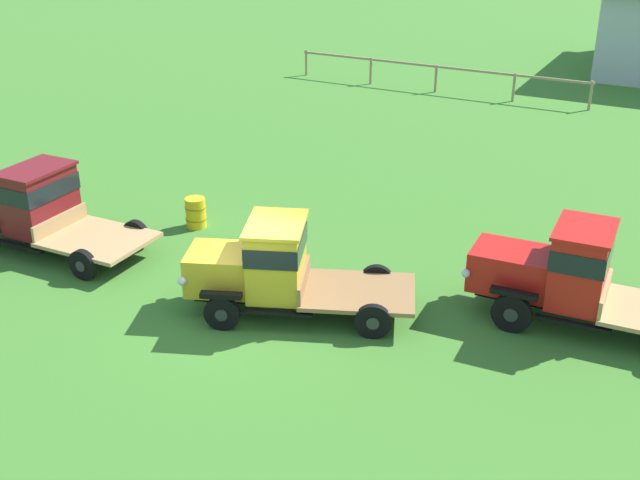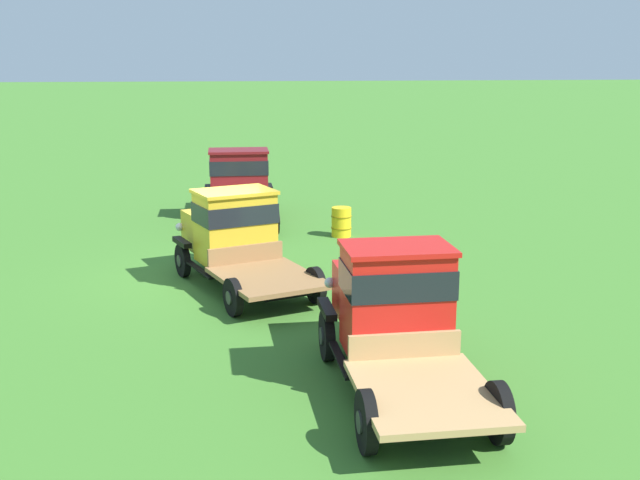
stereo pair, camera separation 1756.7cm
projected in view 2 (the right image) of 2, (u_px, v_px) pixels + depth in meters
The scene contains 5 objects.
ground_plane at pixel (210, 279), 19.18m from camera, with size 240.00×240.00×0.00m, color #3D7528.
vintage_truck_foreground_near at pixel (239, 183), 25.94m from camera, with size 5.45×2.37×2.25m.
vintage_truck_second_in_line at pixel (233, 234), 18.77m from camera, with size 5.50×3.61×2.21m.
vintage_truck_midrow_center at pixel (392, 310), 13.19m from camera, with size 5.60×2.30×2.34m.
oil_drum_beside_row at pixel (341, 222), 23.48m from camera, with size 0.61×0.61×0.87m.
Camera 2 is at (18.61, 0.78, 5.38)m, focal length 45.00 mm.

